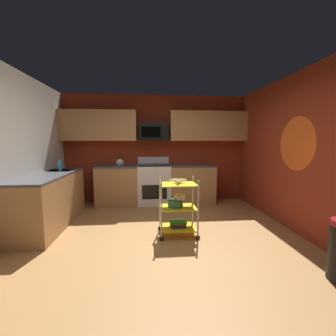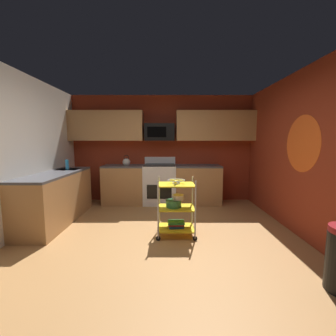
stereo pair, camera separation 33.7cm
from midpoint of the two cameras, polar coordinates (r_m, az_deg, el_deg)
floor at (r=3.53m, az=-4.51°, el=-18.49°), size 4.40×4.80×0.04m
wall_back at (r=5.63m, az=-4.92°, el=4.88°), size 4.52×0.06×2.60m
wall_right at (r=3.91m, az=30.07°, el=3.13°), size 0.06×4.80×2.60m
wall_flower_decal at (r=4.10m, az=27.84°, el=5.49°), size 0.00×0.87×0.87m
counter_run at (r=4.94m, az=-14.04°, el=-5.36°), size 3.59×2.54×0.92m
oven_range at (r=5.39m, az=-5.38°, el=-4.01°), size 0.76×0.65×1.10m
upper_cabinets at (r=5.44m, az=-4.85°, el=10.61°), size 4.40×0.33×0.70m
microwave at (r=5.41m, az=-5.52°, el=9.04°), size 0.70×0.39×0.40m
rolling_cart at (r=3.59m, az=-0.16°, el=-9.95°), size 0.62×0.43×0.91m
fruit_bowl at (r=3.49m, az=-0.16°, el=-3.30°), size 0.27×0.27×0.07m
mixing_bowl_large at (r=3.57m, az=-0.82°, el=-8.96°), size 0.25×0.25×0.11m
mixing_bowl_small at (r=3.55m, az=0.32°, el=-7.37°), size 0.18×0.18×0.08m
book_stack at (r=3.68m, az=-0.16°, el=-14.03°), size 0.26×0.19×0.10m
kettle at (r=5.38m, az=-13.87°, el=1.38°), size 0.21×0.18×0.26m
dish_soap_bottle at (r=4.85m, az=-27.57°, el=0.50°), size 0.06×0.06×0.20m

